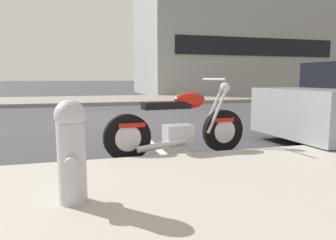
{
  "coord_description": "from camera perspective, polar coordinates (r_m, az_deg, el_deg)",
  "views": [
    {
      "loc": [
        -1.19,
        -8.48,
        1.12
      ],
      "look_at": [
        0.01,
        -4.29,
        0.54
      ],
      "focal_mm": 33.71,
      "sensor_mm": 36.0,
      "label": 1
    }
  ],
  "objects": [
    {
      "name": "parking_stall_stripe",
      "position": [
        4.82,
        -1.19,
        -5.81
      ],
      "size": [
        0.12,
        2.2,
        0.01
      ],
      "primitive_type": "cube",
      "color": "silver",
      "rests_on": "ground"
    },
    {
      "name": "parked_motorcycle",
      "position": [
        4.52,
        2.1,
        -1.19
      ],
      "size": [
        2.14,
        0.62,
        1.12
      ],
      "rotation": [
        0.0,
        0.0,
        0.1
      ],
      "color": "black",
      "rests_on": "ground"
    },
    {
      "name": "fire_hydrant",
      "position": [
        2.58,
        -17.07,
        -4.98
      ],
      "size": [
        0.24,
        0.36,
        0.82
      ],
      "color": "#B7B7BC",
      "rests_on": "sidewalk_near_curb"
    },
    {
      "name": "ground_plane",
      "position": [
        8.64,
        -7.85,
        0.07
      ],
      "size": [
        260.0,
        260.0,
        0.0
      ],
      "primitive_type": "plane",
      "color": "#3D3D3F"
    },
    {
      "name": "sidewalk_far_curb",
      "position": [
        20.4,
        24.48,
        3.96
      ],
      "size": [
        120.0,
        5.0,
        0.14
      ],
      "primitive_type": "cube",
      "color": "gray",
      "rests_on": "ground"
    }
  ]
}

